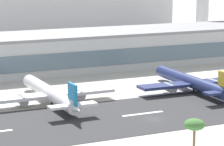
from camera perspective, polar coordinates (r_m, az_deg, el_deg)
ground_plane at (r=144.76m, az=4.25°, el=-4.72°), size 1400.00×1400.00×0.00m
runway_strip at (r=149.60m, az=3.19°, el=-4.17°), size 800.00×34.01×0.08m
runway_centreline_dash_4 at (r=149.53m, az=3.15°, el=-4.16°), size 12.00×1.20×0.01m
terminal_building at (r=213.35m, az=-4.29°, el=2.27°), size 160.78×29.13×13.87m
airliner_blue_tail_gate_0 at (r=159.53m, az=-6.17°, el=-2.19°), size 38.03×44.19×9.22m
airliner_gold_tail_gate_1 at (r=175.86m, az=8.31°, el=-1.00°), size 35.97×44.35×9.25m
service_fuel_truck_1 at (r=190.08m, az=11.31°, el=-0.49°), size 6.69×8.60×3.95m
palm_tree_0 at (r=106.02m, az=8.40°, el=-5.37°), size 3.94×3.94×10.82m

